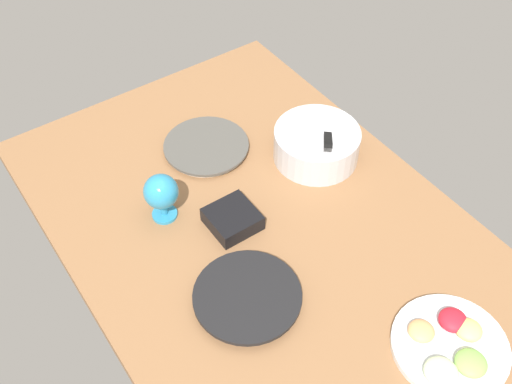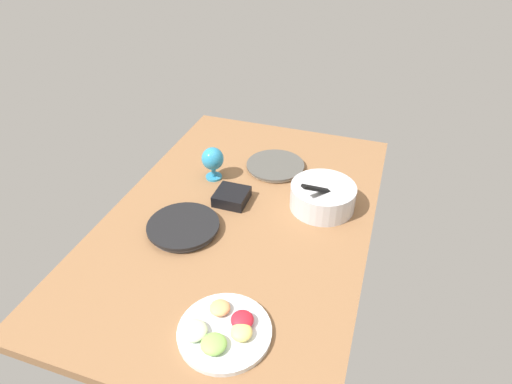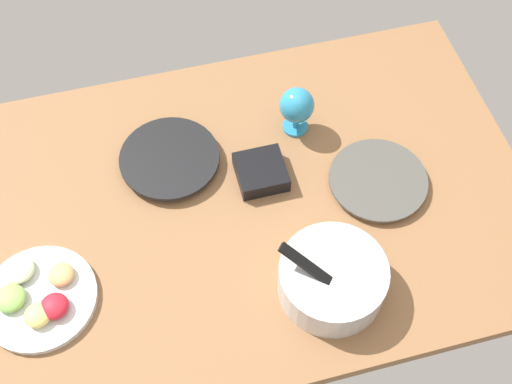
% 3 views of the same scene
% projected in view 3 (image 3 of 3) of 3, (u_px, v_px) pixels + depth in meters
% --- Properties ---
extents(ground_plane, '(1.60, 1.04, 0.04)m').
position_uv_depth(ground_plane, '(239.00, 206.00, 1.83)').
color(ground_plane, '#8C603D').
extents(dinner_plate_left, '(0.27, 0.27, 0.02)m').
position_uv_depth(dinner_plate_left, '(378.00, 181.00, 1.83)').
color(dinner_plate_left, silver).
rests_on(dinner_plate_left, ground_plane).
extents(dinner_plate_right, '(0.28, 0.28, 0.03)m').
position_uv_depth(dinner_plate_right, '(170.00, 160.00, 1.87)').
color(dinner_plate_right, '#4C4C51').
rests_on(dinner_plate_right, ground_plane).
extents(mixing_bowl, '(0.27, 0.27, 0.17)m').
position_uv_depth(mixing_bowl, '(332.00, 278.00, 1.63)').
color(mixing_bowl, silver).
rests_on(mixing_bowl, ground_plane).
extents(fruit_platter, '(0.29, 0.29, 0.05)m').
position_uv_depth(fruit_platter, '(38.00, 296.00, 1.65)').
color(fruit_platter, silver).
rests_on(fruit_platter, ground_plane).
extents(hurricane_glass_blue, '(0.10, 0.10, 0.15)m').
position_uv_depth(hurricane_glass_blue, '(297.00, 107.00, 1.87)').
color(hurricane_glass_blue, teal).
rests_on(hurricane_glass_blue, ground_plane).
extents(square_bowl_black, '(0.13, 0.13, 0.05)m').
position_uv_depth(square_bowl_black, '(261.00, 171.00, 1.83)').
color(square_bowl_black, black).
rests_on(square_bowl_black, ground_plane).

